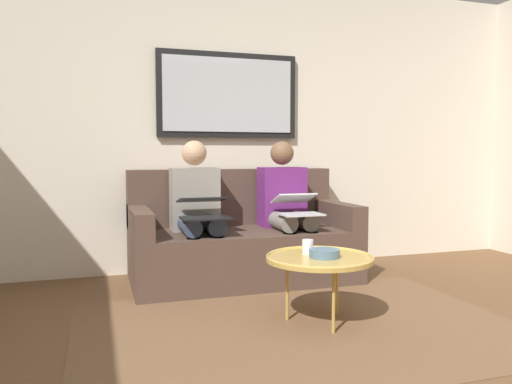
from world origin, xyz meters
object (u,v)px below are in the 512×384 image
bowl (324,253)px  laptop_black (203,208)px  coffee_table (319,259)px  laptop_silver (297,205)px  couch (241,241)px  person_left (286,205)px  cup (308,247)px  person_right (197,208)px  framed_mirror (228,95)px

bowl → laptop_black: laptop_black is taller
coffee_table → laptop_black: laptop_black is taller
laptop_silver → laptop_black: bearing=0.6°
couch → person_left: size_ratio=1.57×
laptop_black → couch: bearing=-140.5°
cup → couch: bearing=-84.3°
couch → laptop_silver: size_ratio=4.75×
cup → coffee_table: bearing=109.6°
coffee_table → bowl: size_ratio=3.55×
person_left → laptop_silver: 0.23m
person_left → person_right: (0.75, 0.00, 0.00)m
coffee_table → bowl: (-0.02, 0.03, 0.04)m
framed_mirror → person_left: framed_mirror is taller
person_right → laptop_black: bearing=90.0°
person_left → laptop_black: bearing=17.8°
framed_mirror → cup: (-0.11, 1.51, -1.09)m
bowl → framed_mirror: bearing=-84.2°
framed_mirror → coffee_table: 1.98m
person_left → cup: bearing=75.9°
bowl → laptop_silver: bearing=-102.5°
framed_mirror → laptop_black: bearing=61.7°
coffee_table → laptop_black: size_ratio=1.75×
bowl → couch: bearing=-82.4°
person_left → laptop_silver: size_ratio=3.03×
laptop_black → person_left: bearing=-162.2°
couch → laptop_black: (0.38, 0.31, 0.32)m
framed_mirror → person_left: bearing=129.5°
cup → laptop_silver: bearing=-107.9°
coffee_table → cup: bearing=-70.4°
coffee_table → cup: cup is taller
cup → laptop_silver: 0.88m
coffee_table → bowl: bowl is taller
person_right → laptop_black: 0.24m
framed_mirror → bowl: size_ratio=6.85×
laptop_black → coffee_table: bearing=120.0°
coffee_table → cup: size_ratio=7.26×
person_right → person_left: bearing=180.0°
cup → person_left: person_left is taller
bowl → person_left: (-0.21, -1.18, 0.17)m
cup → laptop_black: (0.49, -0.81, 0.18)m
bowl → person_right: person_right is taller
couch → laptop_black: couch is taller
bowl → laptop_black: size_ratio=0.49×
couch → person_left: bearing=169.8°
coffee_table → bowl: bearing=121.4°
cup → bowl: 0.14m
laptop_black → person_right: bearing=-90.0°
framed_mirror → person_right: framed_mirror is taller
person_left → laptop_black: size_ratio=3.05×
coffee_table → person_right: (0.52, -1.15, 0.21)m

